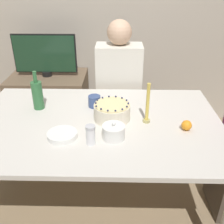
% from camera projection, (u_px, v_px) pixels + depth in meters
% --- Properties ---
extents(ground_plane, '(12.00, 12.00, 0.00)m').
position_uv_depth(ground_plane, '(99.00, 201.00, 2.07)').
color(ground_plane, '#8C7556').
extents(wall_behind, '(8.00, 0.05, 2.60)m').
position_uv_depth(wall_behind, '(105.00, 5.00, 2.69)').
color(wall_behind, '#ADA393').
rests_on(wall_behind, ground_plane).
extents(dining_table, '(1.64, 1.06, 0.73)m').
position_uv_depth(dining_table, '(97.00, 133.00, 1.77)').
color(dining_table, beige).
rests_on(dining_table, ground_plane).
extents(cake, '(0.24, 0.24, 0.12)m').
position_uv_depth(cake, '(112.00, 111.00, 1.73)').
color(cake, '#EFE5CC').
rests_on(cake, dining_table).
extents(sugar_bowl, '(0.14, 0.14, 0.11)m').
position_uv_depth(sugar_bowl, '(114.00, 132.00, 1.53)').
color(sugar_bowl, white).
rests_on(sugar_bowl, dining_table).
extents(sugar_shaker, '(0.06, 0.06, 0.12)m').
position_uv_depth(sugar_shaker, '(91.00, 135.00, 1.47)').
color(sugar_shaker, white).
rests_on(sugar_shaker, dining_table).
extents(plate_stack, '(0.18, 0.18, 0.03)m').
position_uv_depth(plate_stack, '(62.00, 135.00, 1.55)').
color(plate_stack, white).
rests_on(plate_stack, dining_table).
extents(candle, '(0.05, 0.05, 0.27)m').
position_uv_depth(candle, '(147.00, 107.00, 1.66)').
color(candle, tan).
rests_on(candle, dining_table).
extents(bottle, '(0.08, 0.08, 0.28)m').
position_uv_depth(bottle, '(38.00, 95.00, 1.84)').
color(bottle, '#2D6638').
rests_on(bottle, dining_table).
extents(cup, '(0.09, 0.09, 0.08)m').
position_uv_depth(cup, '(94.00, 101.00, 1.89)').
color(cup, '#384C7F').
rests_on(cup, dining_table).
extents(orange_fruit_0, '(0.06, 0.06, 0.06)m').
position_uv_depth(orange_fruit_0, '(187.00, 125.00, 1.62)').
color(orange_fruit_0, orange).
rests_on(orange_fruit_0, dining_table).
extents(person_man_blue_shirt, '(0.40, 0.34, 1.26)m').
position_uv_depth(person_man_blue_shirt, '(119.00, 99.00, 2.45)').
color(person_man_blue_shirt, '#595960').
rests_on(person_man_blue_shirt, ground_plane).
extents(side_cabinet, '(0.79, 0.55, 0.64)m').
position_uv_depth(side_cabinet, '(51.00, 103.00, 2.88)').
color(side_cabinet, brown).
rests_on(side_cabinet, ground_plane).
extents(tv_monitor, '(0.63, 0.10, 0.43)m').
position_uv_depth(tv_monitor, '(45.00, 55.00, 2.63)').
color(tv_monitor, black).
rests_on(tv_monitor, side_cabinet).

